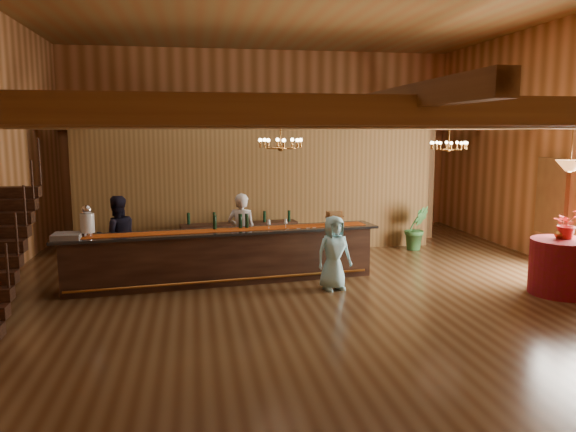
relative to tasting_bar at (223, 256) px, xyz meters
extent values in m
plane|color=#412713|center=(1.57, -0.50, -0.54)|extent=(14.00, 14.00, 0.00)
cube|color=#BE7D4B|center=(1.57, 6.50, 2.21)|extent=(12.00, 0.10, 5.50)
cube|color=#BE7D4B|center=(1.57, -7.50, 2.21)|extent=(12.00, 0.10, 5.50)
cube|color=brown|center=(1.57, -6.00, 2.66)|extent=(11.90, 0.20, 0.28)
cube|color=brown|center=(1.57, -3.50, 2.66)|extent=(11.90, 0.20, 0.28)
cube|color=brown|center=(1.57, -1.00, 2.66)|extent=(11.90, 0.20, 0.28)
cube|color=brown|center=(1.57, 1.50, 2.66)|extent=(11.90, 0.20, 0.28)
cube|color=brown|center=(1.57, 4.00, 2.66)|extent=(11.90, 0.20, 0.28)
cube|color=brown|center=(1.57, 6.30, 2.66)|extent=(11.90, 0.20, 0.28)
cube|color=brown|center=(-2.93, -0.50, 2.80)|extent=(0.18, 13.90, 0.22)
cube|color=brown|center=(1.57, -0.50, 2.80)|extent=(0.18, 13.90, 0.22)
cube|color=brown|center=(6.07, -0.50, 2.80)|extent=(0.18, 13.90, 0.22)
cube|color=brown|center=(-2.93, 4.00, 1.06)|extent=(0.20, 0.20, 3.20)
cube|color=brown|center=(6.07, 4.00, 1.06)|extent=(0.20, 0.20, 3.20)
cube|color=brown|center=(1.07, 3.00, 1.01)|extent=(9.00, 0.18, 3.10)
cube|color=white|center=(7.52, 0.50, 1.01)|extent=(0.12, 1.05, 1.75)
cube|color=#402618|center=(-3.88, -0.54, 0.96)|extent=(1.00, 0.28, 0.20)
cube|color=#402618|center=(-3.88, -0.26, 1.16)|extent=(1.00, 0.28, 0.20)
cube|color=#402618|center=(-3.88, 0.02, 1.36)|extent=(1.00, 0.28, 0.20)
cube|color=#402618|center=(2.57, 5.00, 0.01)|extent=(1.20, 0.60, 1.10)
cube|color=olive|center=(-0.43, 5.00, -0.04)|extent=(1.00, 0.60, 1.00)
cube|color=#402618|center=(0.00, 0.00, -0.03)|extent=(6.14, 1.39, 1.02)
cube|color=black|center=(0.00, 0.00, 0.50)|extent=(6.46, 1.56, 0.05)
cube|color=#9B2007|center=(0.00, 0.00, 0.53)|extent=(6.01, 1.13, 0.01)
cylinder|color=#A86B2C|center=(0.00, -0.41, -0.39)|extent=(5.86, 0.76, 0.05)
cylinder|color=silver|center=(-2.52, -0.25, 0.57)|extent=(0.18, 0.18, 0.08)
cylinder|color=silver|center=(-2.52, -0.25, 0.79)|extent=(0.26, 0.26, 0.36)
sphere|color=silver|center=(-2.52, -0.25, 1.04)|extent=(0.18, 0.18, 0.18)
cube|color=gray|center=(-2.86, -0.40, 0.58)|extent=(0.50, 0.50, 0.10)
cube|color=olive|center=(2.20, 0.23, 0.68)|extent=(0.06, 0.06, 0.30)
cube|color=olive|center=(2.48, 0.23, 0.68)|extent=(0.06, 0.06, 0.30)
cylinder|color=olive|center=(2.34, 0.23, 0.71)|extent=(0.24, 0.24, 0.24)
cylinder|color=black|center=(-0.15, 0.11, 0.68)|extent=(0.07, 0.07, 0.30)
cylinder|color=black|center=(0.36, 0.17, 0.68)|extent=(0.07, 0.07, 0.30)
cylinder|color=black|center=(0.50, 0.18, 0.68)|extent=(0.07, 0.07, 0.30)
cube|color=#402618|center=(0.54, 2.52, -0.14)|extent=(2.89, 0.76, 0.80)
cylinder|color=maroon|center=(6.21, -1.83, -0.03)|extent=(1.19, 1.19, 1.03)
cylinder|color=#A86B2C|center=(1.07, -0.61, 2.41)|extent=(0.02, 0.02, 0.49)
sphere|color=#A86B2C|center=(1.07, -0.61, 2.16)|extent=(0.12, 0.12, 0.12)
torus|color=#A86B2C|center=(1.07, -0.61, 2.26)|extent=(0.80, 0.80, 0.04)
cylinder|color=#A86B2C|center=(5.09, 0.80, 2.37)|extent=(0.02, 0.02, 0.58)
sphere|color=#A86B2C|center=(5.09, 0.80, 2.08)|extent=(0.12, 0.12, 0.12)
torus|color=#A86B2C|center=(5.09, 0.80, 2.18)|extent=(0.80, 0.80, 0.04)
cylinder|color=#A86B2C|center=(6.21, -1.83, 2.26)|extent=(0.02, 0.02, 0.80)
cone|color=#C16E33|center=(6.21, -1.83, 1.86)|extent=(0.52, 0.52, 0.20)
imported|color=silver|center=(0.44, 0.81, 0.32)|extent=(0.73, 0.61, 1.72)
imported|color=black|center=(-2.13, 0.75, 0.32)|extent=(1.00, 0.88, 1.72)
imported|color=#9CE4F0|center=(2.06, -0.83, 0.17)|extent=(0.78, 0.60, 1.43)
imported|color=#326830|center=(5.07, 2.40, 0.03)|extent=(0.65, 0.54, 1.14)
imported|color=red|center=(6.31, -1.71, 0.76)|extent=(0.58, 0.53, 0.56)
imported|color=#A86B2C|center=(6.19, -1.70, 0.65)|extent=(0.21, 0.21, 0.32)
camera|label=1|loc=(-0.55, -11.04, 2.46)|focal=35.00mm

